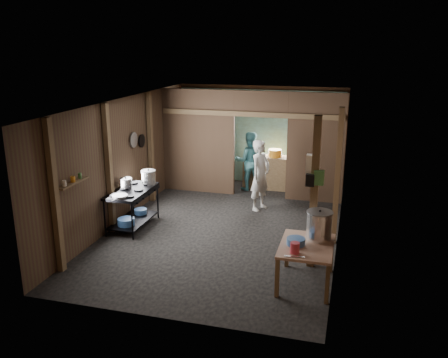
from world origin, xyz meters
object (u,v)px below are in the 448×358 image
(gas_range, at_px, (133,208))
(prep_table, at_px, (306,264))
(yellow_tub, at_px, (275,153))
(stove_pot_large, at_px, (149,178))
(stock_pot, at_px, (319,226))
(cook, at_px, (260,175))
(pink_bucket, at_px, (295,248))

(gas_range, distance_m, prep_table, 3.99)
(yellow_tub, bearing_deg, stove_pot_large, -126.72)
(stock_pot, height_order, cook, cook)
(yellow_tub, bearing_deg, prep_table, -74.80)
(pink_bucket, bearing_deg, prep_table, 67.42)
(prep_table, distance_m, yellow_tub, 5.13)
(stock_pot, relative_size, yellow_tub, 1.41)
(yellow_tub, height_order, cook, cook)
(pink_bucket, xyz_separation_m, yellow_tub, (-1.19, 5.27, 0.19))
(gas_range, xyz_separation_m, stove_pot_large, (0.17, 0.48, 0.54))
(cook, bearing_deg, stove_pot_large, 143.65)
(stove_pot_large, distance_m, pink_bucket, 4.11)
(prep_table, height_order, stock_pot, stock_pot)
(gas_range, height_order, yellow_tub, yellow_tub)
(stock_pot, bearing_deg, gas_range, 162.74)
(prep_table, bearing_deg, cook, 113.12)
(stock_pot, bearing_deg, prep_table, -119.26)
(stock_pot, bearing_deg, yellow_tub, 107.82)
(stove_pot_large, height_order, pink_bucket, stove_pot_large)
(gas_range, bearing_deg, pink_bucket, -27.15)
(prep_table, distance_m, stock_pot, 0.64)
(prep_table, relative_size, stove_pot_large, 3.55)
(stock_pot, xyz_separation_m, yellow_tub, (-1.49, 4.64, 0.05))
(stove_pot_large, height_order, yellow_tub, stove_pot_large)
(gas_range, distance_m, yellow_tub, 4.21)
(stove_pot_large, xyz_separation_m, cook, (2.16, 1.28, -0.14))
(gas_range, relative_size, cook, 0.84)
(yellow_tub, bearing_deg, gas_range, -124.62)
(yellow_tub, relative_size, cook, 0.21)
(pink_bucket, relative_size, cook, 0.10)
(yellow_tub, bearing_deg, stock_pot, -72.18)
(prep_table, xyz_separation_m, pink_bucket, (-0.15, -0.35, 0.42))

